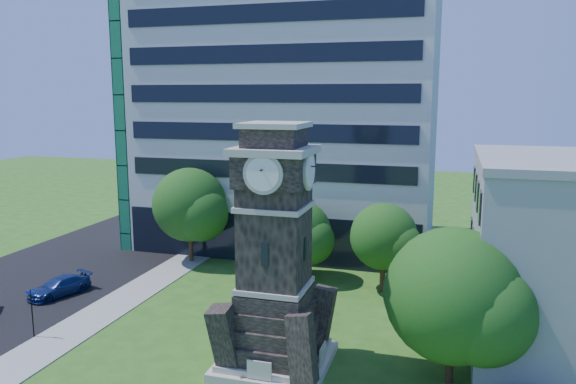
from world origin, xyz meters
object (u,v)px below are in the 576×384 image
(street_sign, at_px, (32,308))
(car_street_north, at_px, (59,287))
(clock_tower, at_px, (275,264))
(park_bench, at_px, (258,375))

(street_sign, bearing_deg, car_street_north, 122.86)
(street_sign, bearing_deg, clock_tower, 9.14)
(clock_tower, distance_m, park_bench, 5.26)
(clock_tower, relative_size, car_street_north, 2.83)
(car_street_north, height_order, street_sign, street_sign)
(clock_tower, relative_size, park_bench, 7.79)
(car_street_north, height_order, park_bench, car_street_north)
(clock_tower, relative_size, street_sign, 4.33)
(car_street_north, relative_size, park_bench, 2.76)
(car_street_north, relative_size, street_sign, 1.53)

